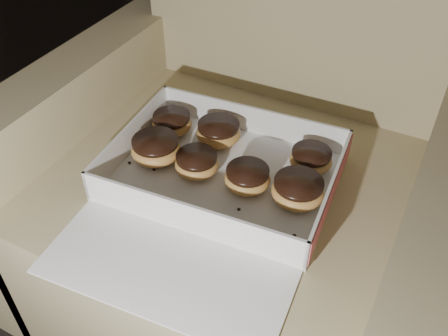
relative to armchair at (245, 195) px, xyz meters
name	(u,v)px	position (x,y,z in m)	size (l,w,h in m)	color
floor	(69,168)	(-0.72, 0.13, -0.31)	(4.50, 4.50, 0.00)	black
armchair	(245,195)	(0.00, 0.00, 0.00)	(0.94, 0.79, 0.98)	#988861
bakery_box	(216,188)	(0.00, -0.14, 0.14)	(0.47, 0.54, 0.07)	white
donut_a	(247,178)	(0.05, -0.11, 0.16)	(0.09, 0.09, 0.05)	gold
donut_b	(298,190)	(0.15, -0.10, 0.16)	(0.10, 0.10, 0.05)	gold
donut_c	(311,159)	(0.14, 0.01, 0.16)	(0.09, 0.09, 0.04)	gold
donut_d	(219,132)	(-0.07, 0.00, 0.16)	(0.10, 0.10, 0.05)	gold
donut_e	(156,149)	(-0.15, -0.12, 0.17)	(0.10, 0.10, 0.05)	gold
donut_f	(197,163)	(-0.06, -0.11, 0.16)	(0.09, 0.09, 0.04)	gold
donut_g	(172,123)	(-0.17, -0.02, 0.16)	(0.09, 0.09, 0.04)	gold
crumb_a	(129,163)	(-0.20, -0.16, 0.14)	(0.01, 0.01, 0.00)	black
crumb_b	(294,235)	(0.18, -0.18, 0.14)	(0.01, 0.01, 0.00)	black
crumb_c	(154,169)	(-0.14, -0.15, 0.14)	(0.01, 0.01, 0.00)	black
crumb_d	(112,185)	(-0.19, -0.23, 0.14)	(0.01, 0.01, 0.00)	black
crumb_e	(239,209)	(0.07, -0.17, 0.14)	(0.01, 0.01, 0.00)	black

